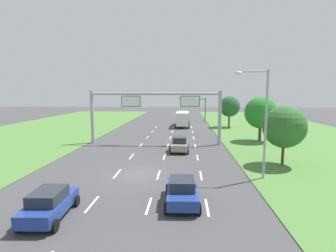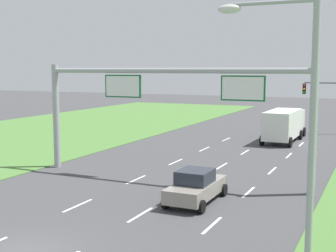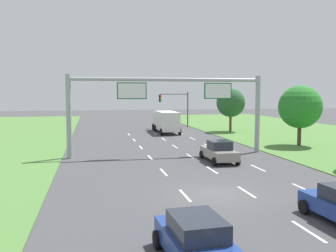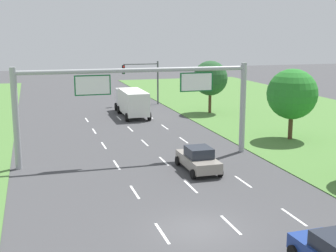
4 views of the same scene
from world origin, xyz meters
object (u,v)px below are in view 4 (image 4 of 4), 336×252
(car_near_red, at_px, (198,159))
(traffic_light_mast, at_px, (143,75))
(sign_gantry, at_px, (138,94))
(roadside_tree_mid, at_px, (292,94))
(roadside_tree_far, at_px, (210,78))
(box_truck, at_px, (132,101))

(car_near_red, distance_m, traffic_light_mast, 30.08)
(sign_gantry, height_order, roadside_tree_mid, sign_gantry)
(traffic_light_mast, distance_m, roadside_tree_far, 10.31)
(car_near_red, height_order, roadside_tree_far, roadside_tree_far)
(box_truck, height_order, traffic_light_mast, traffic_light_mast)
(sign_gantry, distance_m, roadside_tree_far, 21.32)
(roadside_tree_far, bearing_deg, sign_gantry, -125.53)
(car_near_red, relative_size, roadside_tree_mid, 0.72)
(traffic_light_mast, xyz_separation_m, roadside_tree_mid, (7.70, -23.12, 0.15))
(roadside_tree_mid, bearing_deg, box_truck, 124.54)
(sign_gantry, xyz_separation_m, roadside_tree_mid, (14.18, 2.67, -0.85))
(car_near_red, relative_size, roadside_tree_far, 0.73)
(car_near_red, bearing_deg, box_truck, 89.74)
(sign_gantry, relative_size, roadside_tree_mid, 2.78)
(roadside_tree_mid, bearing_deg, car_near_red, -148.89)
(car_near_red, height_order, sign_gantry, sign_gantry)
(sign_gantry, bearing_deg, box_truck, 79.69)
(box_truck, height_order, roadside_tree_far, roadside_tree_far)
(traffic_light_mast, bearing_deg, roadside_tree_far, -55.10)
(car_near_red, bearing_deg, sign_gantry, 129.10)
(car_near_red, height_order, roadside_tree_mid, roadside_tree_mid)
(car_near_red, bearing_deg, roadside_tree_mid, 31.23)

